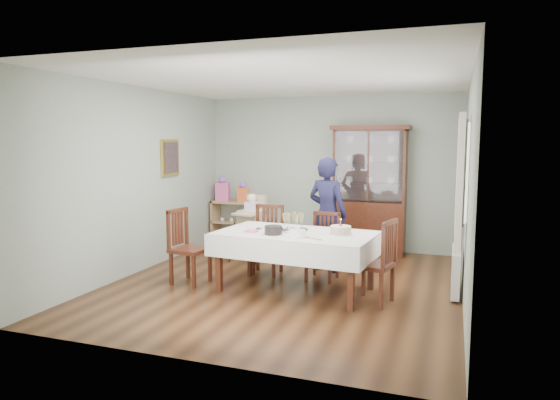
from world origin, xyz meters
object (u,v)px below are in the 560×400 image
at_px(gift_bag_orange, 243,193).
at_px(gift_bag_pink, 222,190).
at_px(chair_far_left, 266,254).
at_px(high_chair, 252,235).
at_px(sideboard, 236,222).
at_px(dining_table, 296,261).
at_px(chair_far_right, 323,260).
at_px(champagne_tray, 293,226).
at_px(chair_end_right, 374,278).
at_px(chair_end_left, 189,261).
at_px(china_cabinet, 370,188).
at_px(birthday_cake, 341,231).
at_px(woman, 327,214).

bearing_deg(gift_bag_orange, gift_bag_pink, 180.00).
distance_m(chair_far_left, gift_bag_orange, 2.29).
bearing_deg(high_chair, sideboard, 137.49).
bearing_deg(dining_table, gift_bag_pink, 131.90).
relative_size(dining_table, chair_far_right, 2.28).
xyz_separation_m(champagne_tray, gift_bag_orange, (-1.75, 2.37, 0.13)).
height_order(dining_table, chair_end_right, chair_end_right).
bearing_deg(gift_bag_pink, chair_end_left, -73.74).
bearing_deg(chair_end_left, high_chair, -5.40).
height_order(china_cabinet, gift_bag_pink, china_cabinet).
relative_size(chair_far_right, birthday_cake, 3.10).
relative_size(chair_far_left, gift_bag_orange, 2.71).
distance_m(dining_table, sideboard, 3.18).
height_order(sideboard, chair_far_right, chair_far_right).
bearing_deg(champagne_tray, dining_table, -58.95).
distance_m(sideboard, high_chair, 1.45).
bearing_deg(china_cabinet, gift_bag_orange, 179.96).
distance_m(chair_end_left, birthday_cake, 2.11).
height_order(china_cabinet, sideboard, china_cabinet).
distance_m(dining_table, champagne_tray, 0.46).
bearing_deg(sideboard, champagne_tray, -51.49).
xyz_separation_m(chair_far_right, chair_end_right, (0.83, -0.80, 0.02)).
relative_size(champagne_tray, birthday_cake, 1.27).
xyz_separation_m(dining_table, chair_end_left, (-1.46, -0.14, -0.09)).
height_order(china_cabinet, gift_bag_orange, china_cabinet).
distance_m(dining_table, gift_bag_orange, 3.13).
distance_m(sideboard, gift_bag_pink, 0.66).
bearing_deg(gift_bag_orange, high_chair, -60.25).
bearing_deg(sideboard, chair_end_left, -79.12).
distance_m(chair_end_left, gift_bag_orange, 2.73).
distance_m(china_cabinet, sideboard, 2.60).
bearing_deg(high_chair, champagne_tray, -35.09).
bearing_deg(sideboard, gift_bag_orange, -7.43).
bearing_deg(gift_bag_pink, woman, -29.92).
xyz_separation_m(chair_end_right, woman, (-0.89, 1.29, 0.54)).
bearing_deg(sideboard, dining_table, -51.78).
distance_m(chair_far_right, champagne_tray, 0.81).
bearing_deg(sideboard, birthday_cake, -44.23).
distance_m(chair_far_right, woman, 0.75).
bearing_deg(woman, dining_table, 99.39).
bearing_deg(chair_end_left, gift_bag_orange, 14.69).
bearing_deg(champagne_tray, woman, 78.78).
height_order(champagne_tray, gift_bag_orange, gift_bag_orange).
xyz_separation_m(china_cabinet, birthday_cake, (0.04, -2.46, -0.31)).
relative_size(china_cabinet, woman, 1.29).
height_order(chair_end_right, woman, woman).
height_order(chair_far_right, gift_bag_pink, gift_bag_pink).
xyz_separation_m(birthday_cake, gift_bag_pink, (-2.80, 2.46, 0.19)).
bearing_deg(chair_end_right, champagne_tray, -90.81).
bearing_deg(sideboard, chair_far_left, -54.74).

